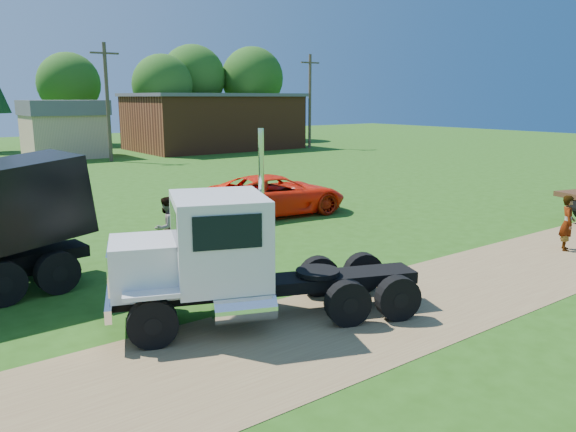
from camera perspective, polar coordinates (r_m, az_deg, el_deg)
ground at (r=13.50m, az=9.55°, el=-9.59°), size 140.00×140.00×0.00m
dirt_track at (r=13.49m, az=9.55°, el=-9.56°), size 120.00×4.20×0.01m
white_semi_tractor at (r=12.41m, az=-6.55°, el=-4.34°), size 7.11×4.50×4.25m
orange_pickup at (r=23.92m, az=-1.26°, el=2.18°), size 6.41×3.42×1.71m
spectator_a at (r=20.40m, az=26.51°, el=-0.65°), size 0.79×0.74×1.82m
spectator_b at (r=17.76m, az=-12.20°, el=-1.17°), size 1.15×1.03×1.94m
brick_building at (r=55.72m, az=-7.60°, el=9.53°), size 15.40×10.40×5.30m
tan_shed at (r=50.41m, az=-21.75°, el=8.29°), size 6.20×5.40×4.70m
utility_poles at (r=46.16m, az=-17.87°, el=11.14°), size 42.20×0.28×9.00m
tree_row at (r=58.55m, az=-26.11°, el=12.60°), size 56.88×14.12×11.60m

